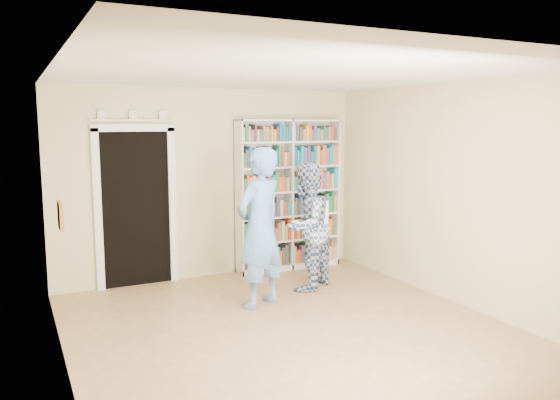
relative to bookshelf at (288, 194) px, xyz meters
name	(u,v)px	position (x,y,z in m)	size (l,w,h in m)	color
floor	(293,332)	(-1.16, -2.34, -1.14)	(5.00, 5.00, 0.00)	olive
ceiling	(294,74)	(-1.16, -2.34, 1.56)	(5.00, 5.00, 0.00)	white
wall_back	(212,183)	(-1.16, 0.16, 0.21)	(4.50, 4.50, 0.00)	beige
wall_left	(60,225)	(-3.41, -2.34, 0.21)	(5.00, 5.00, 0.00)	beige
wall_right	(457,194)	(1.09, -2.34, 0.21)	(5.00, 5.00, 0.00)	beige
bookshelf	(288,194)	(0.00, 0.00, 0.00)	(1.65, 0.31, 2.26)	white
doorway	(136,200)	(-2.26, 0.13, 0.04)	(1.10, 0.08, 2.43)	black
wall_art	(60,215)	(-3.39, -2.14, 0.26)	(0.03, 0.25, 0.25)	brown
man_blue	(260,228)	(-1.12, -1.40, -0.18)	(0.70, 0.46, 1.93)	#5A8AC8
man_plaid	(306,226)	(-0.28, -1.04, -0.29)	(0.83, 0.65, 1.70)	navy
paper_sheet	(322,213)	(-0.14, -1.21, -0.10)	(0.22, 0.01, 0.31)	white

